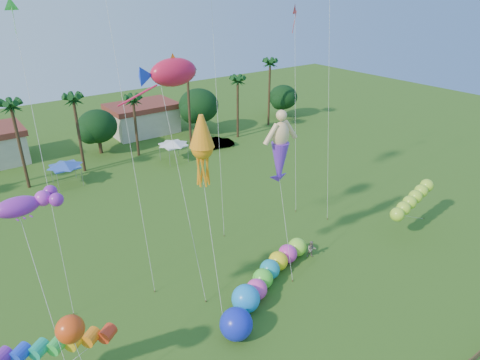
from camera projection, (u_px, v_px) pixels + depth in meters
ground at (330, 355)px, 28.15m from camera, size 160.00×160.00×0.00m
tree_line at (117, 123)px, 60.39m from camera, size 69.46×8.91×11.00m
buildings_row at (60, 136)px, 62.14m from camera, size 35.00×7.00×4.00m
tent_row at (66, 165)px, 50.28m from camera, size 31.00×4.00×0.60m
car_b at (219, 143)px, 63.33m from camera, size 4.65×2.13×1.48m
spectator_b at (311, 249)px, 37.89m from camera, size 0.99×0.95×1.61m
caterpillar_inflatable at (269, 274)px, 34.59m from camera, size 10.22×5.16×2.13m
blue_ball at (236, 324)px, 29.13m from camera, size 2.29×2.29×2.29m
rainbow_tube at (80, 346)px, 24.77m from camera, size 9.08×3.57×3.62m
green_worm at (397, 214)px, 39.56m from camera, size 9.63×1.55×3.58m
orange_ball_kite at (70, 329)px, 23.07m from camera, size 2.00×2.00×6.07m
merman_kite at (280, 152)px, 33.52m from camera, size 2.58×4.13×13.08m
fish_kite at (174, 72)px, 30.40m from camera, size 5.47×6.38×17.62m
squid_kite at (202, 148)px, 29.26m from camera, size 2.23×5.09×14.46m
lobster_kite at (17, 207)px, 22.73m from camera, size 4.25×6.03×12.23m
delta_kite_red at (295, 14)px, 41.07m from camera, size 2.43×4.03×20.53m
delta_kite_green at (13, 16)px, 26.95m from camera, size 1.53×5.05×21.50m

